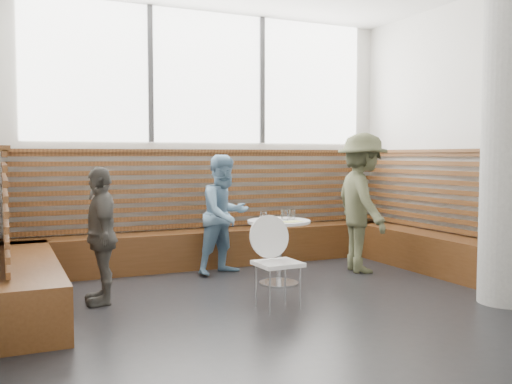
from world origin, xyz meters
name	(u,v)px	position (x,y,z in m)	size (l,w,h in m)	color
room	(302,131)	(0.00, 0.00, 1.60)	(5.00, 5.00, 3.20)	silver
booth	(229,238)	(0.00, 1.77, 0.41)	(5.00, 2.50, 1.44)	#442611
concrete_column	(510,132)	(1.85, -0.60, 1.60)	(0.50, 0.50, 3.20)	gray
cafe_table	(279,238)	(0.25, 0.96, 0.50)	(0.67, 0.67, 0.69)	silver
cafe_chair	(275,254)	(-0.19, 0.17, 0.49)	(0.40, 0.39, 0.83)	white
adult_man	(362,203)	(1.46, 1.17, 0.82)	(1.07, 0.61, 1.65)	#474A31
child_back	(225,215)	(-0.08, 1.72, 0.70)	(0.68, 0.53, 1.39)	#5D82A1
child_left	(101,235)	(-1.61, 0.96, 0.64)	(0.75, 0.31, 1.28)	#494742
plate_near	(268,219)	(0.16, 1.04, 0.70)	(0.19, 0.19, 0.01)	white
plate_far	(281,218)	(0.34, 1.08, 0.70)	(0.20, 0.20, 0.01)	white
glass_left	(263,217)	(0.04, 0.91, 0.75)	(0.07, 0.07, 0.11)	white
glass_mid	(285,215)	(0.29, 0.89, 0.75)	(0.08, 0.08, 0.12)	white
glass_right	(292,214)	(0.43, 1.01, 0.74)	(0.07, 0.07, 0.11)	white
menu_card	(292,222)	(0.32, 0.78, 0.69)	(0.20, 0.14, 0.00)	#A5C64C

